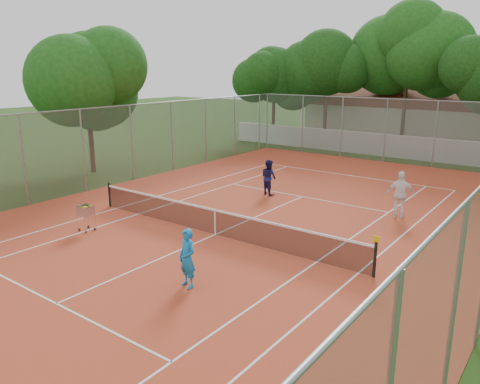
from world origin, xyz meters
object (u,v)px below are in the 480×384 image
Objects in this scene: tennis_net at (215,222)px; player_far_left at (269,177)px; clubhouse at (412,112)px; player_far_right at (401,195)px; player_near at (187,258)px; ball_hopper at (86,217)px.

tennis_net is 6.01m from player_far_left.
player_far_right is at bearing -73.84° from clubhouse.
tennis_net is 7.63m from player_far_right.
clubhouse is 8.67× the size of player_far_right.
player_near is 6.23m from ball_hopper.
player_far_right is at bearing -158.88° from player_far_left.
ball_hopper is (-4.09, -2.52, 0.04)m from tennis_net.
player_far_right is at bearing 61.08° from ball_hopper.
player_near is 0.99× the size of player_far_left.
player_near is 1.58× the size of ball_hopper.
clubhouse reaches higher than ball_hopper.
tennis_net is 4.80m from ball_hopper.
player_near is 0.88× the size of player_far_right.
player_far_right reaches higher than player_near.
clubhouse is 31.63m from ball_hopper.
player_far_right reaches higher than tennis_net.
clubhouse is at bearing 93.95° from tennis_net.
ball_hopper is at bearing -177.66° from player_near.
player_far_right is 12.23m from ball_hopper.
tennis_net is 7.07× the size of player_far_left.
ball_hopper is at bearing -93.79° from clubhouse.
player_far_left is (-1.50, 5.81, 0.35)m from tennis_net.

